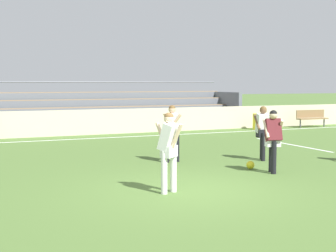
{
  "coord_description": "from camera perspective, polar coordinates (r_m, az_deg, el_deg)",
  "views": [
    {
      "loc": [
        -4.39,
        -9.02,
        2.27
      ],
      "look_at": [
        1.21,
        3.82,
        1.03
      ],
      "focal_mm": 51.0,
      "sensor_mm": 36.0,
      "label": 1
    }
  ],
  "objects": [
    {
      "name": "field_line_sideline",
      "position": [
        19.95,
        -10.7,
        -1.54
      ],
      "size": [
        44.0,
        0.12,
        0.01
      ],
      "primitive_type": "cube",
      "color": "white",
      "rests_on": "ground"
    },
    {
      "name": "player_white_challenging",
      "position": [
        9.87,
        0.11,
        -2.31
      ],
      "size": [
        0.52,
        0.61,
        1.68
      ],
      "color": "white",
      "rests_on": "ground"
    },
    {
      "name": "field_line_penalty_mark",
      "position": [
        18.41,
        14.51,
        -2.17
      ],
      "size": [
        0.12,
        4.4,
        0.01
      ],
      "primitive_type": "cube",
      "color": "white",
      "rests_on": "ground"
    },
    {
      "name": "player_dark_trailing_run",
      "position": [
        12.39,
        12.43,
        -1.17
      ],
      "size": [
        0.55,
        0.47,
        1.61
      ],
      "color": "black",
      "rests_on": "ground"
    },
    {
      "name": "player_white_deep_cover",
      "position": [
        14.4,
        11.28,
        -0.28
      ],
      "size": [
        0.52,
        0.48,
        1.61
      ],
      "color": "black",
      "rests_on": "ground"
    },
    {
      "name": "soccer_ball",
      "position": [
        12.96,
        9.82,
        -4.61
      ],
      "size": [
        0.22,
        0.22,
        0.22
      ],
      "primitive_type": "sphere",
      "color": "yellow",
      "rests_on": "ground"
    },
    {
      "name": "player_white_overlapping",
      "position": [
        13.76,
        0.49,
        -0.29
      ],
      "size": [
        0.47,
        0.67,
        1.66
      ],
      "color": "black",
      "rests_on": "ground"
    },
    {
      "name": "ground_plane",
      "position": [
        10.29,
        2.35,
        -7.69
      ],
      "size": [
        160.0,
        160.0,
        0.0
      ],
      "primitive_type": "plane",
      "color": "#4C6B30"
    },
    {
      "name": "trash_bin",
      "position": [
        24.13,
        10.64,
        0.54
      ],
      "size": [
        0.47,
        0.47,
        0.8
      ],
      "primitive_type": "cylinder",
      "color": "yellow",
      "rests_on": "ground"
    },
    {
      "name": "bench_near_wall_gap",
      "position": [
        26.08,
        16.78,
        1.07
      ],
      "size": [
        1.8,
        0.4,
        0.9
      ],
      "color": "olive",
      "rests_on": "ground"
    },
    {
      "name": "sideline_wall",
      "position": [
        21.32,
        -11.61,
        0.37
      ],
      "size": [
        48.0,
        0.16,
        1.12
      ],
      "primitive_type": "cube",
      "color": "beige",
      "rests_on": "ground"
    }
  ]
}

